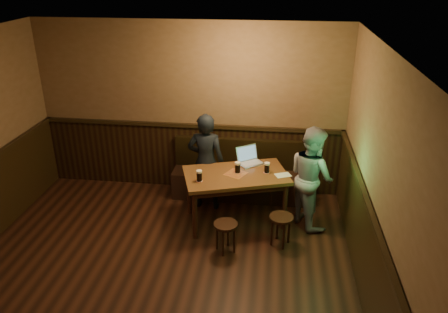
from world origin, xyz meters
name	(u,v)px	position (x,y,z in m)	size (l,w,h in m)	color
room	(140,208)	(0.00, 0.22, 1.20)	(5.04, 6.04, 2.84)	black
bench	(240,179)	(0.86, 2.75, 0.31)	(2.20, 0.50, 0.95)	black
pub_table	(236,180)	(0.86, 1.97, 0.68)	(1.66, 1.25, 0.79)	#5C301A
stool_left	(226,229)	(0.80, 1.20, 0.34)	(0.37, 0.37, 0.43)	black
stool_right	(281,222)	(1.53, 1.45, 0.35)	(0.42, 0.42, 0.44)	black
pint_left	(199,176)	(0.37, 1.68, 0.87)	(0.11, 0.11, 0.16)	maroon
pint_mid	(238,167)	(0.88, 2.01, 0.87)	(0.11, 0.11, 0.17)	maroon
pint_right	(267,168)	(1.30, 2.06, 0.87)	(0.10, 0.10, 0.16)	maroon
laptop	(249,159)	(1.02, 2.37, 0.85)	(0.45, 0.44, 0.25)	silver
menu	(283,175)	(1.53, 2.01, 0.79)	(0.22, 0.15, 0.00)	silver
person_suit	(206,162)	(0.36, 2.34, 0.78)	(0.57, 0.37, 1.55)	black
person_grey	(311,177)	(1.94, 2.06, 0.76)	(0.74, 0.58, 1.52)	gray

